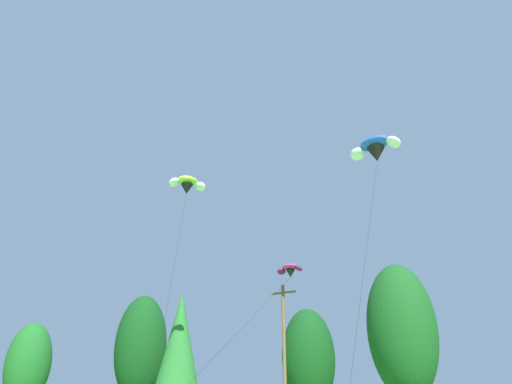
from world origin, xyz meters
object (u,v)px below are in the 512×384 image
Objects in this scene: parafoil_kite_mid_blue_white at (375,149)px; parafoil_kite_far_magenta at (290,270)px; utility_pole at (284,357)px; parafoil_kite_high_lime_white at (187,185)px.

parafoil_kite_mid_blue_white is 11.43m from parafoil_kite_far_magenta.
parafoil_kite_far_magenta reaches higher than utility_pole.
parafoil_kite_high_lime_white is 1.10× the size of parafoil_kite_mid_blue_white.
parafoil_kite_far_magenta is (1.13, -1.08, 6.26)m from utility_pole.
parafoil_kite_far_magenta is at bearing 15.54° from parafoil_kite_high_lime_white.
parafoil_kite_mid_blue_white is at bearing -26.41° from parafoil_kite_far_magenta.
parafoil_kite_far_magenta is at bearing -43.57° from utility_pole.
parafoil_kite_mid_blue_white reaches higher than utility_pole.
parafoil_kite_mid_blue_white is (17.03, -1.83, -1.77)m from parafoil_kite_high_lime_white.
parafoil_kite_high_lime_white is 12.07m from parafoil_kite_far_magenta.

